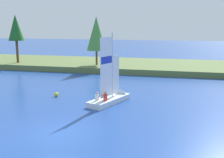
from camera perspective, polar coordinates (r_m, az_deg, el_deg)
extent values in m
plane|color=#234793|center=(17.55, -11.24, -11.12)|extent=(200.00, 200.00, 0.00)
cube|color=#5B703D|center=(42.36, 3.61, 2.91)|extent=(80.00, 12.53, 0.78)
cylinder|color=brown|center=(44.52, -19.17, 5.42)|extent=(0.38, 0.38, 3.39)
cone|color=#1E5B23|center=(44.33, -19.48, 10.10)|extent=(2.34, 2.34, 3.88)
cylinder|color=brown|center=(39.98, -3.24, 4.50)|extent=(0.28, 0.28, 2.12)
cone|color=#47893D|center=(39.72, -3.29, 9.46)|extent=(2.81, 2.81, 4.80)
cube|color=silver|center=(23.50, -0.59, -4.46)|extent=(3.05, 4.69, 0.45)
cone|color=silver|center=(25.28, 2.42, -3.32)|extent=(1.63, 1.53, 1.30)
cylinder|color=#B7B7BC|center=(23.22, 0.05, 2.85)|extent=(0.08, 0.08, 5.48)
cube|color=white|center=(22.57, -1.17, 2.52)|extent=(0.66, 1.53, 4.92)
cube|color=#1E33B2|center=(22.49, -1.17, 3.99)|extent=(0.60, 1.38, 0.59)
cube|color=white|center=(23.81, 0.83, 0.99)|extent=(0.38, 0.85, 3.38)
cylinder|color=#B7B7BC|center=(23.09, -1.14, -3.60)|extent=(0.69, 1.54, 0.06)
cube|color=red|center=(22.43, -1.40, -3.86)|extent=(0.29, 0.34, 0.59)
sphere|color=tan|center=(22.33, -1.40, -2.86)|extent=(0.20, 0.20, 0.20)
cube|color=silver|center=(22.59, -3.15, -3.86)|extent=(0.29, 0.34, 0.52)
sphere|color=tan|center=(22.49, -3.16, -2.95)|extent=(0.20, 0.20, 0.20)
sphere|color=yellow|center=(26.02, -11.53, -3.17)|extent=(0.40, 0.40, 0.40)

